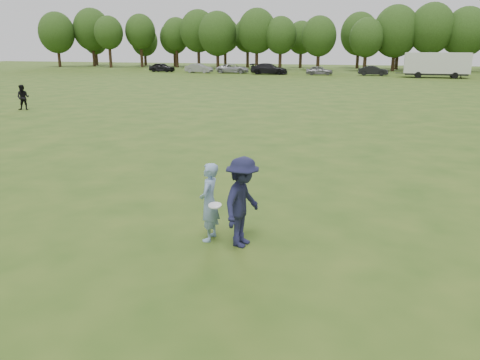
{
  "coord_description": "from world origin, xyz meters",
  "views": [
    {
      "loc": [
        2.49,
        -8.74,
        4.01
      ],
      "look_at": [
        -0.55,
        0.94,
        1.1
      ],
      "focal_mm": 35.0,
      "sensor_mm": 36.0,
      "label": 1
    }
  ],
  "objects": [
    {
      "name": "car_b",
      "position": [
        -25.77,
        60.13,
        0.7
      ],
      "size": [
        4.32,
        1.72,
        1.4
      ],
      "primitive_type": "imported",
      "rotation": [
        0.0,
        0.0,
        1.51
      ],
      "color": "gray",
      "rests_on": "ground"
    },
    {
      "name": "cargo_trailer",
      "position": [
        8.18,
        58.55,
        1.78
      ],
      "size": [
        9.0,
        2.75,
        3.2
      ],
      "color": "silver",
      "rests_on": "ground"
    },
    {
      "name": "treeline",
      "position": [
        2.81,
        76.9,
        6.26
      ],
      "size": [
        130.35,
        18.39,
        11.74
      ],
      "color": "#332114",
      "rests_on": "ground"
    },
    {
      "name": "defender",
      "position": [
        -0.17,
        -0.09,
        0.95
      ],
      "size": [
        0.88,
        1.32,
        1.89
      ],
      "primitive_type": "imported",
      "rotation": [
        0.0,
        0.0,
        1.41
      ],
      "color": "#1A1C3B",
      "rests_on": "ground"
    },
    {
      "name": "car_e",
      "position": [
        -7.2,
        60.14,
        0.65
      ],
      "size": [
        3.92,
        1.84,
        1.3
      ],
      "primitive_type": "imported",
      "rotation": [
        0.0,
        0.0,
        1.65
      ],
      "color": "slate",
      "rests_on": "ground"
    },
    {
      "name": "thrower",
      "position": [
        -0.93,
        -0.02,
        0.85
      ],
      "size": [
        0.43,
        0.63,
        1.69
      ],
      "primitive_type": "imported",
      "rotation": [
        0.0,
        0.0,
        -1.52
      ],
      "color": "#83A0CA",
      "rests_on": "ground"
    },
    {
      "name": "player_far_a",
      "position": [
        -20.06,
        16.19,
        0.81
      ],
      "size": [
        0.96,
        0.86,
        1.62
      ],
      "primitive_type": "imported",
      "rotation": [
        0.0,
        0.0,
        0.37
      ],
      "color": "black",
      "rests_on": "ground"
    },
    {
      "name": "car_a",
      "position": [
        -32.65,
        61.22,
        0.72
      ],
      "size": [
        4.37,
        2.11,
        1.44
      ],
      "primitive_type": "imported",
      "rotation": [
        0.0,
        0.0,
        1.47
      ],
      "color": "black",
      "rests_on": "ground"
    },
    {
      "name": "ground",
      "position": [
        0.0,
        0.0,
        0.0
      ],
      "size": [
        200.0,
        200.0,
        0.0
      ],
      "primitive_type": "plane",
      "color": "#2B4D15",
      "rests_on": "ground"
    },
    {
      "name": "car_c",
      "position": [
        -20.5,
        60.96,
        0.69
      ],
      "size": [
        5.19,
        2.8,
        1.38
      ],
      "primitive_type": "imported",
      "rotation": [
        0.0,
        0.0,
        1.67
      ],
      "color": "#ACACB1",
      "rests_on": "ground"
    },
    {
      "name": "disc_in_play",
      "position": [
        -0.68,
        -0.34,
        0.9
      ],
      "size": [
        0.32,
        0.32,
        0.08
      ],
      "color": "white",
      "rests_on": "ground"
    },
    {
      "name": "car_d",
      "position": [
        -14.49,
        59.64,
        0.79
      ],
      "size": [
        5.53,
        2.45,
        1.58
      ],
      "primitive_type": "imported",
      "rotation": [
        0.0,
        0.0,
        1.62
      ],
      "color": "black",
      "rests_on": "ground"
    },
    {
      "name": "player_far_d",
      "position": [
        11.13,
        59.39,
        1.0
      ],
      "size": [
        1.92,
        0.92,
        1.99
      ],
      "primitive_type": "imported",
      "rotation": [
        0.0,
        0.0,
        -0.19
      ],
      "color": "#292929",
      "rests_on": "ground"
    },
    {
      "name": "car_f",
      "position": [
        0.22,
        61.12,
        0.67
      ],
      "size": [
        4.15,
        1.62,
        1.35
      ],
      "primitive_type": "imported",
      "rotation": [
        0.0,
        0.0,
        1.52
      ],
      "color": "black",
      "rests_on": "ground"
    }
  ]
}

